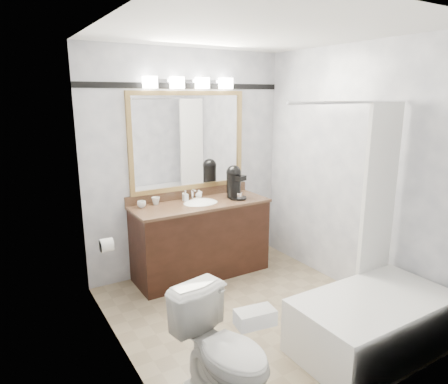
{
  "coord_description": "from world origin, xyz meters",
  "views": [
    {
      "loc": [
        -1.97,
        -2.75,
        2.01
      ],
      "look_at": [
        -0.1,
        0.35,
        1.12
      ],
      "focal_mm": 32.0,
      "sensor_mm": 36.0,
      "label": 1
    }
  ],
  "objects": [
    {
      "name": "soap_bottle_a",
      "position": [
        -0.11,
        1.17,
        0.91
      ],
      "size": [
        0.05,
        0.06,
        0.12
      ],
      "primitive_type": "imported",
      "rotation": [
        0.0,
        0.0,
        0.02
      ],
      "color": "white",
      "rests_on": "vanity"
    },
    {
      "name": "tissue_box",
      "position": [
        -0.78,
        -1.12,
        0.79
      ],
      "size": [
        0.24,
        0.15,
        0.09
      ],
      "primitive_type": "cube",
      "rotation": [
        0.0,
        0.0,
        -0.15
      ],
      "color": "white",
      "rests_on": "toilet"
    },
    {
      "name": "vanity",
      "position": [
        0.0,
        1.02,
        0.44
      ],
      "size": [
        1.53,
        0.58,
        0.97
      ],
      "color": "black",
      "rests_on": "ground"
    },
    {
      "name": "cup_left",
      "position": [
        -0.62,
        1.17,
        0.89
      ],
      "size": [
        0.11,
        0.11,
        0.07
      ],
      "primitive_type": "imported",
      "rotation": [
        0.0,
        0.0,
        -0.33
      ],
      "color": "white",
      "rests_on": "vanity"
    },
    {
      "name": "cup_right",
      "position": [
        -0.45,
        1.2,
        0.89
      ],
      "size": [
        0.11,
        0.11,
        0.08
      ],
      "primitive_type": "imported",
      "rotation": [
        0.0,
        0.0,
        0.35
      ],
      "color": "white",
      "rests_on": "vanity"
    },
    {
      "name": "coffee_maker",
      "position": [
        0.42,
        0.99,
        1.05
      ],
      "size": [
        0.2,
        0.25,
        0.38
      ],
      "rotation": [
        0.0,
        0.0,
        0.31
      ],
      "color": "black",
      "rests_on": "vanity"
    },
    {
      "name": "mirror",
      "position": [
        0.0,
        1.28,
        1.5
      ],
      "size": [
        1.4,
        0.04,
        1.1
      ],
      "color": "#AD8A4E",
      "rests_on": "room"
    },
    {
      "name": "vanity_light_bar",
      "position": [
        0.0,
        1.23,
        2.13
      ],
      "size": [
        1.02,
        0.14,
        0.12
      ],
      "color": "silver",
      "rests_on": "room"
    },
    {
      "name": "toilet",
      "position": [
        -0.78,
        -0.78,
        0.37
      ],
      "size": [
        0.55,
        0.8,
        0.75
      ],
      "primitive_type": "imported",
      "rotation": [
        0.0,
        0.0,
        0.2
      ],
      "color": "white",
      "rests_on": "ground"
    },
    {
      "name": "soap_bottle_b",
      "position": [
        0.07,
        1.2,
        0.9
      ],
      "size": [
        0.09,
        0.09,
        0.1
      ],
      "primitive_type": "imported",
      "rotation": [
        0.0,
        0.0,
        0.23
      ],
      "color": "white",
      "rests_on": "vanity"
    },
    {
      "name": "bathtub",
      "position": [
        0.55,
        -0.9,
        0.28
      ],
      "size": [
        1.3,
        0.75,
        1.96
      ],
      "color": "white",
      "rests_on": "ground"
    },
    {
      "name": "accent_stripe",
      "position": [
        0.0,
        1.29,
        2.1
      ],
      "size": [
        2.4,
        0.01,
        0.06
      ],
      "primitive_type": "cube",
      "color": "black",
      "rests_on": "room"
    },
    {
      "name": "soap_bar",
      "position": [
        0.01,
        1.13,
        0.86
      ],
      "size": [
        0.08,
        0.07,
        0.02
      ],
      "primitive_type": "cube",
      "rotation": [
        0.0,
        0.0,
        0.36
      ],
      "color": "beige",
      "rests_on": "vanity"
    },
    {
      "name": "tp_roll",
      "position": [
        -1.14,
        0.66,
        0.7
      ],
      "size": [
        0.11,
        0.12,
        0.12
      ],
      "primitive_type": "cylinder",
      "rotation": [
        0.0,
        1.57,
        0.0
      ],
      "color": "white",
      "rests_on": "room"
    },
    {
      "name": "room",
      "position": [
        0.0,
        0.0,
        1.25
      ],
      "size": [
        2.42,
        2.62,
        2.52
      ],
      "color": "gray",
      "rests_on": "ground"
    }
  ]
}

